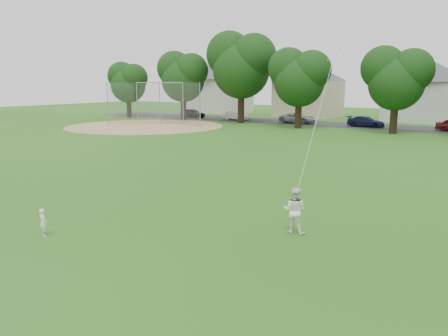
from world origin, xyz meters
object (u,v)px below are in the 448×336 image
Objects in this scene: toddler at (43,222)px; baseball_backstop at (158,104)px; older_boy at (294,210)px; kite at (317,120)px.

baseball_backstop is (-23.13, 31.53, 2.01)m from toddler.
baseball_backstop reaches higher than toddler.
toddler is at bearing -53.74° from baseball_backstop.
kite is (-0.22, 2.22, 2.80)m from older_boy.
older_boy is 0.14× the size of baseball_backstop.
toddler is 39.16m from baseball_backstop.
older_boy is 3.58m from kite.
kite reaches higher than toddler.
toddler is 0.14× the size of kite.
baseball_backstop is at bearing 140.30° from kite.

